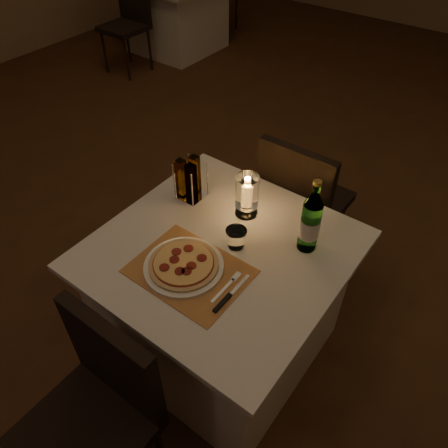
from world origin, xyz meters
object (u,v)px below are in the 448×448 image
Objects in this scene: main_table at (221,301)px; plate at (184,266)px; hurricane_candle at (247,193)px; neighbor_table_left at (176,16)px; pizza at (184,264)px; tumbler at (236,238)px; chair_far at (301,196)px; chair_near at (99,402)px; water_bottle at (310,222)px.

main_table is 0.42m from plate.
hurricane_candle reaches higher than neighbor_table_left.
tumbler is (0.09, 0.23, 0.02)m from pizza.
main_table is 1.11× the size of chair_far.
tumbler is 0.09× the size of neighbor_table_left.
plate is 1.58× the size of hurricane_candle.
neighbor_table_left is at bearing 132.34° from pizza.
tumbler is at bearing -66.89° from hurricane_candle.
chair_near is at bearing -84.65° from plate.
neighbor_table_left is (-2.83, 3.10, -0.39)m from pizza.
plate is at bearing -112.57° from tumbler.
neighbor_table_left is (-2.88, 3.64, -0.18)m from chair_near.
neighbor_table_left is at bearing 134.55° from main_table.
main_table is 3.57× the size of pizza.
chair_far is (0.00, 1.43, 0.00)m from chair_near.
tumbler reaches higher than pizza.
plate is 4.22m from neighbor_table_left.
pizza is (-0.00, -0.00, 0.02)m from plate.
chair_near is 4.44× the size of hurricane_candle.
pizza is (-0.05, -0.89, 0.22)m from chair_far.
water_bottle is (0.33, 0.40, 0.13)m from plate.
hurricane_candle reaches higher than chair_near.
hurricane_candle is 0.20× the size of neighbor_table_left.
hurricane_candle is (0.01, 0.42, 0.11)m from plate.
hurricane_candle is at bearing 88.66° from plate.
plate is at bearing 95.35° from chair_near.
chair_far is at bearing 86.80° from plate.
main_table is at bearing -142.17° from water_bottle.
main_table is at bearing 90.00° from chair_near.
chair_near is 4.64m from neighbor_table_left.
chair_near reaches higher than main_table.
water_bottle reaches higher than hurricane_candle.
plate is 0.44m from hurricane_candle.
plate is at bearing -105.52° from main_table.
pizza is at bearing 95.35° from chair_near.
chair_far is at bearing 90.00° from main_table.
chair_far is 0.92m from pizza.
neighbor_table_left is at bearing 142.49° from chair_far.
hurricane_candle reaches higher than chair_far.
chair_far reaches higher than neighbor_table_left.
chair_near is at bearing -90.00° from chair_far.
chair_near is 3.21× the size of pizza.
neighbor_table_left is at bearing 139.43° from water_bottle.
chair_far is 0.92m from plate.
chair_far is at bearing 90.00° from chair_near.
chair_far is 0.71m from tumbler.
hurricane_candle is (0.01, 0.42, 0.09)m from pizza.
water_bottle is at bearing 73.22° from chair_near.
pizza is (-0.05, 0.53, 0.22)m from chair_near.
water_bottle reaches higher than chair_near.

